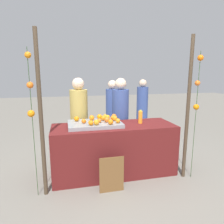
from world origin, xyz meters
The scene contains 29 objects.
ground_plane centered at (0.00, 0.00, 0.00)m, with size 24.00×24.00×0.00m, color gray.
stall_counter centered at (0.00, 0.00, 0.43)m, with size 2.07×0.72×0.86m, color #5B1919.
orange_tray centered at (-0.32, 0.05, 0.89)m, with size 0.88×0.57×0.06m, color gray.
orange_0 centered at (-0.20, 0.25, 0.96)m, with size 0.09×0.09×0.09m, color orange.
orange_1 centered at (-0.10, 0.27, 0.96)m, with size 0.08×0.08×0.08m, color orange.
orange_2 centered at (0.04, -0.09, 0.96)m, with size 0.08×0.08×0.08m, color orange.
orange_3 centered at (-0.51, 0.01, 0.96)m, with size 0.08×0.08×0.08m, color orange.
orange_4 centered at (-0.07, 0.18, 0.96)m, with size 0.09×0.09×0.09m, color orange.
orange_5 centered at (-0.12, 0.00, 0.96)m, with size 0.09×0.09×0.09m, color orange.
orange_6 centered at (-0.41, -0.14, 0.96)m, with size 0.08×0.08×0.08m, color orange.
orange_7 centered at (-0.61, 0.18, 0.96)m, with size 0.09×0.09×0.09m, color orange.
orange_8 centered at (-0.35, 0.20, 0.96)m, with size 0.09×0.09×0.09m, color orange.
orange_9 centered at (-0.32, -0.14, 0.96)m, with size 0.09×0.09×0.09m, color orange.
orange_10 centered at (0.03, 0.07, 0.96)m, with size 0.08×0.08×0.08m, color orange.
orange_11 centered at (-0.16, 0.14, 0.96)m, with size 0.09×0.09×0.09m, color orange.
orange_12 centered at (0.06, 0.23, 0.96)m, with size 0.09×0.09×0.09m, color orange.
orange_13 centered at (-0.25, 0.00, 0.96)m, with size 0.07×0.07×0.07m, color orange.
orange_14 centered at (0.01, 0.15, 0.96)m, with size 0.07×0.07×0.07m, color orange.
orange_15 centered at (-0.10, -0.16, 0.96)m, with size 0.09×0.09×0.09m, color orange.
juice_bottle centered at (0.48, 0.04, 0.97)m, with size 0.07×0.07×0.23m.
chalkboard_sign centered at (-0.17, -0.56, 0.27)m, with size 0.36×0.03×0.56m.
vendor_left centered at (-0.54, 0.59, 0.76)m, with size 0.33×0.33×1.64m.
vendor_right centered at (0.28, 0.61, 0.76)m, with size 0.33×0.33×1.63m.
crowd_person_0 centered at (1.32, 2.05, 0.72)m, with size 0.31×0.31×1.55m.
crowd_person_1 centered at (0.32, 1.46, 0.73)m, with size 0.31×0.31×1.56m.
canopy_post_left centered at (-1.11, -0.40, 1.15)m, with size 0.06×0.06×2.30m, color #473828.
canopy_post_right centered at (1.11, -0.40, 1.15)m, with size 0.06×0.06×2.30m, color #473828.
garland_strand_left centered at (-1.22, -0.40, 1.49)m, with size 0.10×0.09×2.05m.
garland_strand_right centered at (1.22, -0.45, 1.54)m, with size 0.09×0.10×2.05m.
Camera 1 is at (-0.79, -3.20, 1.73)m, focal length 32.36 mm.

